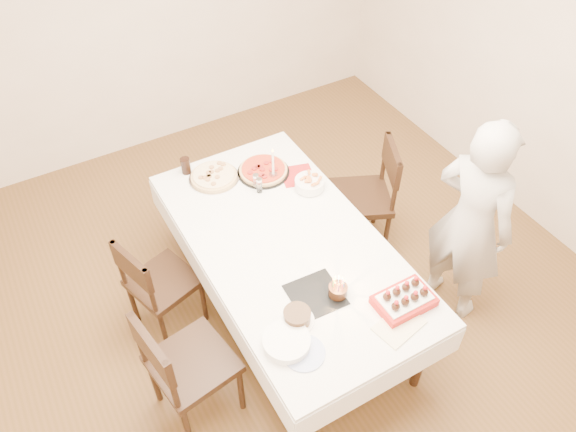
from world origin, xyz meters
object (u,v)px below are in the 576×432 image
chair_right_savory (360,198)px  person (471,223)px  chair_left_dessert (192,363)px  cola_glass (186,166)px  chair_left_savory (163,282)px  pizza_pepperoni (263,170)px  strawberry_box (404,300)px  dining_table (288,278)px  taper_candle (273,164)px  birthday_cake (338,287)px  layer_cake (297,317)px  pasta_bowl (310,184)px  pizza_white (214,177)px

chair_right_savory → person: person is taller
chair_left_dessert → cola_glass: (0.56, 1.34, 0.33)m
chair_left_savory → pizza_pepperoni: size_ratio=2.28×
chair_right_savory → person: bearing=-48.1°
chair_left_dessert → strawberry_box: bearing=152.0°
dining_table → taper_candle: (0.22, 0.60, 0.52)m
birthday_cake → pizza_pepperoni: bearing=83.3°
pizza_pepperoni → strawberry_box: bearing=-83.9°
person → chair_left_dessert: bearing=73.5°
chair_left_savory → layer_cake: size_ratio=4.33×
chair_left_dessert → pizza_pepperoni: bearing=-144.0°
pizza_pepperoni → cola_glass: size_ratio=3.00×
pasta_bowl → cola_glass: cola_glass is taller
dining_table → chair_right_savory: size_ratio=2.21×
chair_left_dessert → taper_candle: taper_candle is taller
person → strawberry_box: size_ratio=4.73×
pasta_bowl → chair_left_dessert: bearing=-149.5°
chair_left_savory → pizza_white: (0.63, 0.47, 0.33)m
chair_left_savory → pasta_bowl: (1.18, 0.03, 0.35)m
chair_left_dessert → pasta_bowl: (1.26, 0.74, 0.30)m
dining_table → chair_left_dessert: bearing=-157.5°
pasta_bowl → birthday_cake: bearing=-111.3°
chair_right_savory → taper_candle: 0.79m
layer_cake → chair_right_savory: bearing=39.2°
chair_right_savory → pasta_bowl: (-0.45, 0.04, 0.31)m
chair_left_dessert → birthday_cake: bearing=160.7°
chair_right_savory → cola_glass: chair_right_savory is taller
chair_right_savory → pizza_white: chair_right_savory is taller
pizza_white → cola_glass: bearing=131.4°
pasta_bowl → layer_cake: 1.15m
dining_table → taper_candle: taper_candle is taller
pizza_white → strawberry_box: (0.50, -1.59, 0.02)m
chair_right_savory → chair_left_savory: bearing=-155.8°
dining_table → birthday_cake: 0.69m
pasta_bowl → dining_table: bearing=-136.0°
chair_left_dessert → strawberry_box: 1.31m
person → pasta_bowl: person is taller
chair_left_savory → pizza_pepperoni: (0.97, 0.35, 0.33)m
pasta_bowl → layer_cake: (-0.66, -0.94, 0.00)m
dining_table → pasta_bowl: pasta_bowl is taller
person → birthday_cake: size_ratio=12.54×
chair_left_dessert → pizza_pepperoni: 1.52m
cola_glass → birthday_cake: bearing=-76.9°
chair_left_dessert → taper_candle: 1.50m
chair_left_savory → pasta_bowl: chair_left_savory is taller
chair_right_savory → strawberry_box: 1.25m
pasta_bowl → taper_candle: taper_candle is taller
chair_right_savory → birthday_cake: (-0.80, -0.86, 0.34)m
pizza_white → pizza_pepperoni: 0.37m
chair_left_savory → cola_glass: 0.88m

